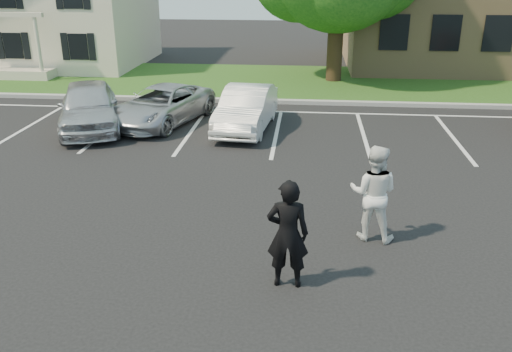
{
  "coord_description": "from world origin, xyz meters",
  "views": [
    {
      "loc": [
        0.95,
        -8.87,
        5.17
      ],
      "look_at": [
        0.0,
        1.0,
        1.25
      ],
      "focal_mm": 38.0,
      "sensor_mm": 36.0,
      "label": 1
    }
  ],
  "objects": [
    {
      "name": "man_white_shirt",
      "position": [
        2.31,
        1.02,
        0.97
      ],
      "size": [
        1.09,
        0.94,
        1.95
      ],
      "primitive_type": "imported",
      "rotation": [
        0.0,
        0.0,
        2.91
      ],
      "color": "white",
      "rests_on": "ground"
    },
    {
      "name": "man_black_suit",
      "position": [
        0.71,
        -0.85,
        0.97
      ],
      "size": [
        0.71,
        0.47,
        1.93
      ],
      "primitive_type": "imported",
      "rotation": [
        0.0,
        0.0,
        3.15
      ],
      "color": "black",
      "rests_on": "ground"
    },
    {
      "name": "grass_strip",
      "position": [
        0.0,
        16.0,
        0.04
      ],
      "size": [
        44.0,
        8.0,
        0.08
      ],
      "primitive_type": "cube",
      "color": "#224611",
      "rests_on": "ground"
    },
    {
      "name": "car_silver_minivan",
      "position": [
        -3.99,
        8.8,
        0.63
      ],
      "size": [
        3.37,
        4.96,
        1.26
      ],
      "primitive_type": "imported",
      "rotation": [
        0.0,
        0.0,
        -0.31
      ],
      "color": "#B6B8BE",
      "rests_on": "ground"
    },
    {
      "name": "curb",
      "position": [
        0.0,
        12.0,
        0.07
      ],
      "size": [
        40.0,
        0.3,
        0.15
      ],
      "primitive_type": "cube",
      "color": "gray",
      "rests_on": "ground"
    },
    {
      "name": "stall_lines",
      "position": [
        1.4,
        8.95,
        0.01
      ],
      "size": [
        34.0,
        5.36,
        0.01
      ],
      "color": "silver",
      "rests_on": "ground"
    },
    {
      "name": "ground_plane",
      "position": [
        0.0,
        0.0,
        0.0
      ],
      "size": [
        90.0,
        90.0,
        0.0
      ],
      "primitive_type": "plane",
      "color": "black",
      "rests_on": "ground"
    },
    {
      "name": "car_white_sedan",
      "position": [
        -1.03,
        8.38,
        0.69
      ],
      "size": [
        1.84,
        4.32,
        1.39
      ],
      "primitive_type": "imported",
      "rotation": [
        0.0,
        0.0,
        -0.09
      ],
      "color": "white",
      "rests_on": "ground"
    },
    {
      "name": "car_silver_west",
      "position": [
        -6.19,
        7.9,
        0.78
      ],
      "size": [
        3.33,
        4.93,
        1.56
      ],
      "primitive_type": "imported",
      "rotation": [
        0.0,
        0.0,
        0.36
      ],
      "color": "silver",
      "rests_on": "ground"
    }
  ]
}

